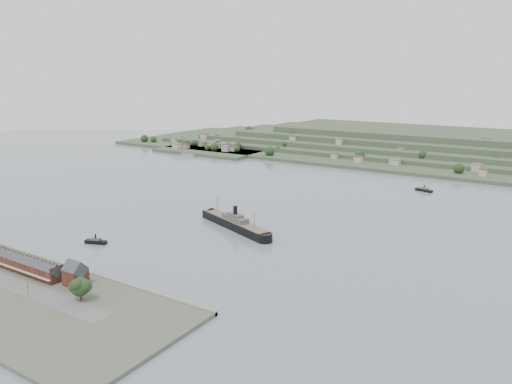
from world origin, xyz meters
The scene contains 10 objects.
ground centered at (0.00, 0.00, 0.00)m, with size 1400.00×1400.00×0.00m, color slate.
near_shore centered at (0.00, -186.75, 1.01)m, with size 220.00×80.00×2.60m.
terrace_row centered at (-10.00, -168.02, 6.84)m, with size 55.60×9.80×11.07m.
gabled_building centered at (27.50, -164.00, 8.19)m, with size 10.40×10.18×14.09m.
far_peninsula centered at (27.91, 393.10, 11.88)m, with size 760.00×309.00×30.00m.
steamship centered at (36.10, -31.10, 3.85)m, with size 82.89×39.77×20.83m.
tugboat centered at (-21.00, -110.40, 1.65)m, with size 15.47×8.78×6.75m.
ferry_west centered at (-229.93, 225.00, 1.42)m, with size 16.20×7.11×5.88m.
ferry_east centered at (125.73, 163.82, 1.54)m, with size 17.67×9.53×6.39m.
fig_tree centered at (45.70, -175.41, 9.55)m, with size 11.07×9.59×12.36m.
Camera 1 is at (242.38, -320.75, 112.85)m, focal length 35.00 mm.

